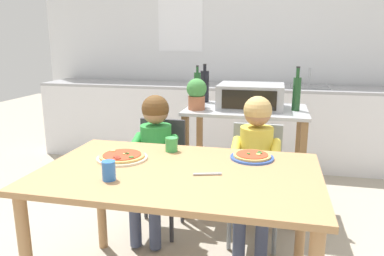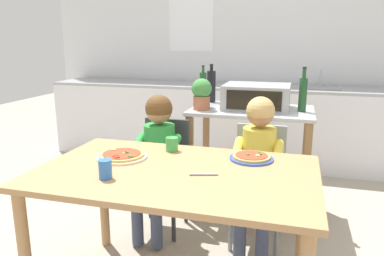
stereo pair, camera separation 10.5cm
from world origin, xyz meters
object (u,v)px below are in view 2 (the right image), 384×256
pizza_plate_cream (122,156)px  child_in_green_shirt (157,148)px  kitchen_island_cart (250,144)px  toaster_oven (257,97)px  serving_spoon (204,174)px  bottle_brown_beer (203,89)px  child_in_yellow_shirt (258,156)px  pizza_plate_blue_rimmed (251,157)px  dining_table (176,187)px  dining_chair_left (163,166)px  bottle_squat_spirits (303,94)px  drinking_cup_blue (105,169)px  bottle_slim_sauce (211,86)px  dining_chair_right (259,175)px  potted_herb_plant (202,93)px  drinking_cup_green (172,144)px

pizza_plate_cream → child_in_green_shirt: bearing=90.0°
kitchen_island_cart → toaster_oven: 0.38m
serving_spoon → bottle_brown_beer: bearing=104.5°
child_in_yellow_shirt → pizza_plate_blue_rimmed: bearing=-90.0°
dining_table → dining_chair_left: (-0.35, 0.75, -0.17)m
bottle_squat_spirits → drinking_cup_blue: 1.68m
drinking_cup_blue → serving_spoon: 0.47m
pizza_plate_cream → serving_spoon: 0.53m
kitchen_island_cart → bottle_brown_beer: (-0.40, 0.01, 0.43)m
bottle_squat_spirits → serving_spoon: bearing=-110.3°
bottle_slim_sauce → drinking_cup_blue: bottle_slim_sauce is taller
pizza_plate_blue_rimmed → bottle_slim_sauce: bearing=113.3°
bottle_slim_sauce → pizza_plate_blue_rimmed: 1.30m
bottle_brown_beer → drinking_cup_blue: (-0.12, -1.42, -0.21)m
toaster_oven → bottle_squat_spirits: bottle_squat_spirits is taller
serving_spoon → toaster_oven: bearing=85.1°
dining_chair_right → toaster_oven: bearing=100.2°
bottle_slim_sauce → potted_herb_plant: size_ratio=1.35×
toaster_oven → dining_table: (-0.27, -1.23, -0.30)m
pizza_plate_blue_rimmed → serving_spoon: bearing=-122.1°
pizza_plate_blue_rimmed → drinking_cup_blue: size_ratio=2.58×
bottle_slim_sauce → pizza_plate_cream: bottle_slim_sauce is taller
child_in_green_shirt → drinking_cup_blue: size_ratio=10.73×
dining_chair_left → dining_table: bearing=-64.8°
kitchen_island_cart → bottle_squat_spirits: size_ratio=2.82×
child_in_yellow_shirt → pizza_plate_blue_rimmed: child_in_yellow_shirt is taller
kitchen_island_cart → toaster_oven: toaster_oven is taller
toaster_oven → child_in_green_shirt: size_ratio=0.51×
child_in_green_shirt → pizza_plate_cream: size_ratio=3.57×
kitchen_island_cart → potted_herb_plant: (-0.37, -0.14, 0.42)m
bottle_squat_spirits → dining_chair_left: (-0.97, -0.44, -0.52)m
potted_herb_plant → pizza_plate_blue_rimmed: bearing=-58.1°
toaster_oven → bottle_brown_beer: (-0.43, -0.02, 0.05)m
potted_herb_plant → pizza_plate_blue_rimmed: 0.96m
toaster_oven → bottle_slim_sauce: 0.47m
toaster_oven → serving_spoon: toaster_oven is taller
bottle_slim_sauce → dining_chair_right: 1.00m
bottle_squat_spirits → dining_chair_right: bottle_squat_spirits is taller
dining_table → dining_chair_right: (0.35, 0.75, -0.17)m
bottle_brown_beer → dining_chair_left: bottle_brown_beer is taller
bottle_slim_sauce → drinking_cup_blue: size_ratio=3.51×
kitchen_island_cart → serving_spoon: 1.26m
toaster_oven → child_in_yellow_shirt: 0.67m
child_in_green_shirt → kitchen_island_cart: bearing=44.2°
drinking_cup_blue → kitchen_island_cart: bearing=69.8°
bottle_slim_sauce → dining_table: size_ratio=0.23×
child_in_yellow_shirt → drinking_cup_green: 0.59m
child_in_green_shirt → dining_table: bearing=-60.7°
kitchen_island_cart → pizza_plate_cream: bearing=-118.1°
dining_chair_left → drinking_cup_blue: (0.07, -0.96, 0.32)m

